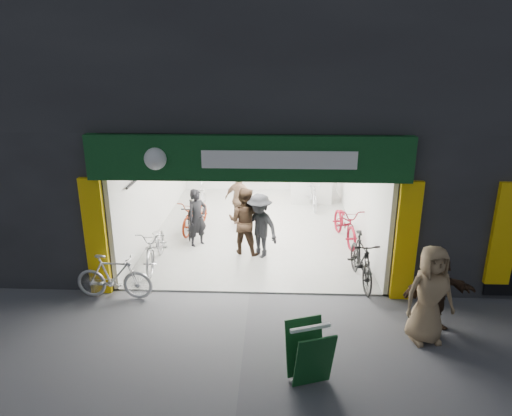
# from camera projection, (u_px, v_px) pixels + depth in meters

# --- Properties ---
(ground) EXTENTS (60.00, 60.00, 0.00)m
(ground) POSITION_uv_depth(u_px,v_px,m) (249.00, 293.00, 9.99)
(ground) COLOR #56565B
(ground) RESTS_ON ground
(building) EXTENTS (17.00, 10.27, 8.00)m
(building) POSITION_uv_depth(u_px,v_px,m) (289.00, 78.00, 13.30)
(building) COLOR #232326
(building) RESTS_ON ground
(bike_left_front) EXTENTS (0.79, 1.99, 1.03)m
(bike_left_front) POSITION_uv_depth(u_px,v_px,m) (156.00, 246.00, 11.19)
(bike_left_front) COLOR #A6A6AA
(bike_left_front) RESTS_ON ground
(bike_left_midfront) EXTENTS (0.63, 1.66, 0.97)m
(bike_left_midfront) POSITION_uv_depth(u_px,v_px,m) (191.00, 219.00, 13.11)
(bike_left_midfront) COLOR black
(bike_left_midfront) RESTS_ON ground
(bike_left_midback) EXTENTS (1.02, 1.97, 0.99)m
(bike_left_midback) POSITION_uv_depth(u_px,v_px,m) (195.00, 215.00, 13.44)
(bike_left_midback) COLOR maroon
(bike_left_midback) RESTS_ON ground
(bike_left_back) EXTENTS (0.58, 1.71, 1.01)m
(bike_left_back) POSITION_uv_depth(u_px,v_px,m) (200.00, 200.00, 14.77)
(bike_left_back) COLOR silver
(bike_left_back) RESTS_ON ground
(bike_right_front) EXTENTS (0.66, 1.94, 1.15)m
(bike_right_front) POSITION_uv_depth(u_px,v_px,m) (361.00, 260.00, 10.28)
(bike_right_front) COLOR black
(bike_right_front) RESTS_ON ground
(bike_right_mid) EXTENTS (0.98, 2.11, 1.07)m
(bike_right_mid) POSITION_uv_depth(u_px,v_px,m) (345.00, 223.00, 12.63)
(bike_right_mid) COLOR maroon
(bike_right_mid) RESTS_ON ground
(bike_right_back) EXTENTS (0.62, 1.65, 0.97)m
(bike_right_back) POSITION_uv_depth(u_px,v_px,m) (312.00, 195.00, 15.37)
(bike_right_back) COLOR silver
(bike_right_back) RESTS_ON ground
(parked_bike) EXTENTS (1.68, 0.55, 1.00)m
(parked_bike) POSITION_uv_depth(u_px,v_px,m) (114.00, 277.00, 9.66)
(parked_bike) COLOR silver
(parked_bike) RESTS_ON ground
(customer_a) EXTENTS (0.69, 0.69, 1.61)m
(customer_a) POSITION_uv_depth(u_px,v_px,m) (197.00, 218.00, 12.22)
(customer_a) COLOR black
(customer_a) RESTS_ON ground
(customer_b) EXTENTS (1.03, 0.89, 1.80)m
(customer_b) POSITION_uv_depth(u_px,v_px,m) (244.00, 221.00, 11.73)
(customer_b) COLOR #382619
(customer_b) RESTS_ON ground
(customer_c) EXTENTS (1.26, 1.17, 1.71)m
(customer_c) POSITION_uv_depth(u_px,v_px,m) (259.00, 226.00, 11.51)
(customer_c) COLOR black
(customer_c) RESTS_ON ground
(customer_d) EXTENTS (1.05, 0.74, 1.65)m
(customer_d) POSITION_uv_depth(u_px,v_px,m) (240.00, 199.00, 13.74)
(customer_d) COLOR #85674D
(customer_d) RESTS_ON ground
(pedestrian_near) EXTENTS (1.00, 0.74, 1.85)m
(pedestrian_near) POSITION_uv_depth(u_px,v_px,m) (430.00, 295.00, 8.09)
(pedestrian_near) COLOR #886F4F
(pedestrian_near) RESTS_ON ground
(pedestrian_far) EXTENTS (1.50, 0.76, 1.55)m
(pedestrian_far) POSITION_uv_depth(u_px,v_px,m) (436.00, 292.00, 8.50)
(pedestrian_far) COLOR #372519
(pedestrian_far) RESTS_ON ground
(sandwich_board) EXTENTS (0.80, 0.81, 0.97)m
(sandwich_board) POSITION_uv_depth(u_px,v_px,m) (309.00, 352.00, 7.16)
(sandwich_board) COLOR #0F3C18
(sandwich_board) RESTS_ON ground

